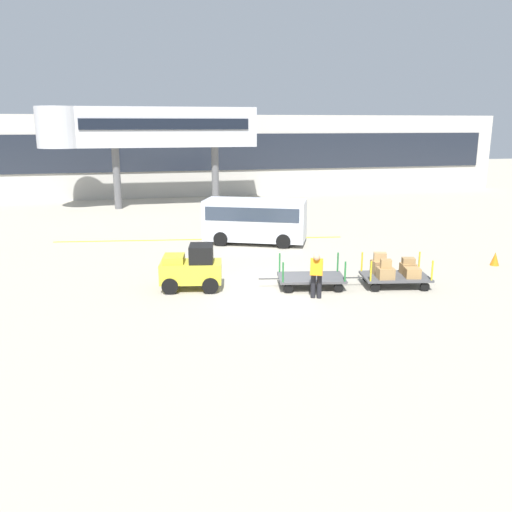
{
  "coord_description": "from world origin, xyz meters",
  "views": [
    {
      "loc": [
        -4.56,
        -16.99,
        5.62
      ],
      "look_at": [
        -0.27,
        1.38,
        0.91
      ],
      "focal_mm": 37.29,
      "sensor_mm": 36.0,
      "label": 1
    }
  ],
  "objects_px": {
    "baggage_handler": "(316,273)",
    "shuttle_van": "(255,218)",
    "baggage_tug": "(192,268)",
    "baggage_cart_middle": "(394,272)",
    "safety_cone_near": "(495,259)",
    "safety_cone_far": "(247,223)",
    "baggage_cart_lead": "(311,278)"
  },
  "relations": [
    {
      "from": "baggage_handler",
      "to": "shuttle_van",
      "type": "height_order",
      "value": "shuttle_van"
    },
    {
      "from": "baggage_handler",
      "to": "baggage_tug",
      "type": "bearing_deg",
      "value": 153.05
    },
    {
      "from": "shuttle_van",
      "to": "safety_cone_far",
      "type": "relative_size",
      "value": 9.38
    },
    {
      "from": "baggage_tug",
      "to": "safety_cone_near",
      "type": "distance_m",
      "value": 12.39
    },
    {
      "from": "baggage_tug",
      "to": "safety_cone_far",
      "type": "bearing_deg",
      "value": 68.16
    },
    {
      "from": "safety_cone_near",
      "to": "safety_cone_far",
      "type": "distance_m",
      "value": 12.99
    },
    {
      "from": "baggage_handler",
      "to": "safety_cone_near",
      "type": "height_order",
      "value": "baggage_handler"
    },
    {
      "from": "baggage_cart_middle",
      "to": "safety_cone_far",
      "type": "height_order",
      "value": "baggage_cart_middle"
    },
    {
      "from": "baggage_cart_middle",
      "to": "safety_cone_near",
      "type": "distance_m",
      "value": 5.64
    },
    {
      "from": "baggage_handler",
      "to": "safety_cone_far",
      "type": "xyz_separation_m",
      "value": [
        0.35,
        12.46,
        -0.59
      ]
    },
    {
      "from": "baggage_tug",
      "to": "safety_cone_far",
      "type": "distance_m",
      "value": 11.32
    },
    {
      "from": "baggage_tug",
      "to": "baggage_cart_lead",
      "type": "height_order",
      "value": "baggage_tug"
    },
    {
      "from": "shuttle_van",
      "to": "safety_cone_far",
      "type": "distance_m",
      "value": 3.96
    },
    {
      "from": "baggage_handler",
      "to": "safety_cone_far",
      "type": "height_order",
      "value": "baggage_handler"
    },
    {
      "from": "shuttle_van",
      "to": "safety_cone_near",
      "type": "distance_m",
      "value": 10.67
    },
    {
      "from": "baggage_cart_lead",
      "to": "baggage_handler",
      "type": "relative_size",
      "value": 1.97
    },
    {
      "from": "baggage_tug",
      "to": "shuttle_van",
      "type": "bearing_deg",
      "value": 60.37
    },
    {
      "from": "baggage_tug",
      "to": "baggage_cart_middle",
      "type": "bearing_deg",
      "value": -10.42
    },
    {
      "from": "baggage_cart_middle",
      "to": "baggage_cart_lead",
      "type": "bearing_deg",
      "value": 169.75
    },
    {
      "from": "baggage_cart_lead",
      "to": "baggage_cart_middle",
      "type": "bearing_deg",
      "value": -10.25
    },
    {
      "from": "baggage_handler",
      "to": "shuttle_van",
      "type": "distance_m",
      "value": 8.64
    },
    {
      "from": "baggage_cart_lead",
      "to": "baggage_cart_middle",
      "type": "distance_m",
      "value": 2.96
    },
    {
      "from": "baggage_handler",
      "to": "shuttle_van",
      "type": "xyz_separation_m",
      "value": [
        -0.06,
        8.64,
        0.37
      ]
    },
    {
      "from": "baggage_cart_middle",
      "to": "baggage_handler",
      "type": "xyz_separation_m",
      "value": [
        -3.14,
        -0.67,
        0.33
      ]
    },
    {
      "from": "safety_cone_far",
      "to": "baggage_tug",
      "type": "bearing_deg",
      "value": -111.84
    },
    {
      "from": "baggage_tug",
      "to": "baggage_cart_middle",
      "type": "distance_m",
      "value": 7.12
    },
    {
      "from": "baggage_handler",
      "to": "safety_cone_near",
      "type": "xyz_separation_m",
      "value": [
        8.52,
        2.36,
        -0.59
      ]
    },
    {
      "from": "baggage_handler",
      "to": "safety_cone_far",
      "type": "distance_m",
      "value": 12.47
    },
    {
      "from": "baggage_tug",
      "to": "safety_cone_far",
      "type": "relative_size",
      "value": 4.12
    },
    {
      "from": "shuttle_van",
      "to": "safety_cone_near",
      "type": "relative_size",
      "value": 9.38
    },
    {
      "from": "baggage_cart_lead",
      "to": "baggage_handler",
      "type": "xyz_separation_m",
      "value": [
        -0.23,
        -1.2,
        0.52
      ]
    },
    {
      "from": "baggage_tug",
      "to": "baggage_handler",
      "type": "bearing_deg",
      "value": -26.95
    }
  ]
}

